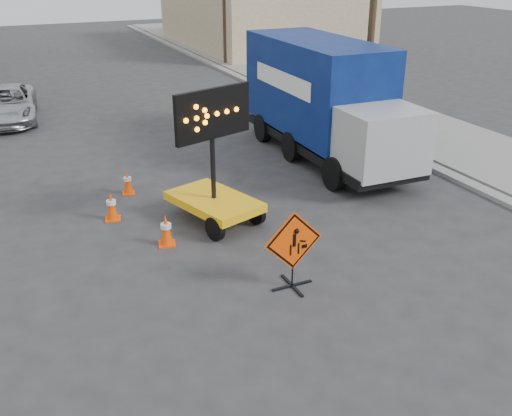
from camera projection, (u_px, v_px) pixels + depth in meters
ground at (311, 318)px, 10.28m from camera, size 100.00×100.00×0.00m
curb_right at (285, 98)px, 25.42m from camera, size 0.40×60.00×0.12m
sidewalk_right at (329, 93)px, 26.29m from camera, size 4.00×60.00×0.15m
building_right_far at (260, 11)px, 39.14m from camera, size 10.00×14.00×4.60m
construction_sign at (293, 248)px, 10.88m from camera, size 1.23×0.87×1.62m
arrow_board at (214, 194)px, 13.68m from camera, size 2.02×2.61×3.28m
pickup_truck at (6, 104)px, 21.98m from camera, size 2.57×4.88×1.31m
box_truck at (324, 107)px, 17.70m from camera, size 2.57×7.61×3.59m
cone_a at (166, 230)px, 12.70m from camera, size 0.45×0.45×0.73m
cone_b at (112, 206)px, 13.89m from camera, size 0.44×0.44×0.73m
cone_c at (128, 182)px, 15.43m from camera, size 0.39×0.39×0.66m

